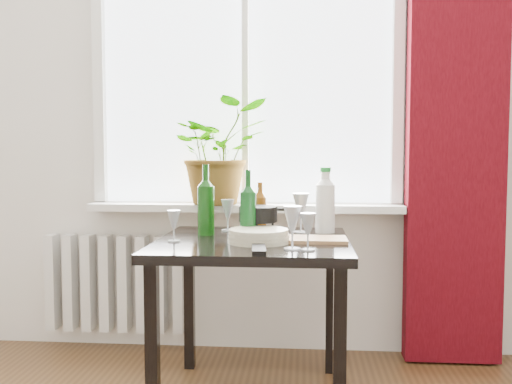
# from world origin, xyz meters

# --- Properties ---
(window) EXTENTS (1.72, 0.08, 1.62)m
(window) POSITION_xyz_m (0.00, 2.22, 1.60)
(window) COLOR white
(window) RESTS_ON ground
(windowsill) EXTENTS (1.72, 0.20, 0.04)m
(windowsill) POSITION_xyz_m (0.00, 2.15, 0.82)
(windowsill) COLOR white
(windowsill) RESTS_ON ground
(curtain) EXTENTS (0.50, 0.12, 2.56)m
(curtain) POSITION_xyz_m (1.12, 2.12, 1.30)
(curtain) COLOR #3A050B
(curtain) RESTS_ON ground
(radiator) EXTENTS (0.80, 0.10, 0.55)m
(radiator) POSITION_xyz_m (-0.75, 2.18, 0.38)
(radiator) COLOR silver
(radiator) RESTS_ON ground
(table) EXTENTS (0.85, 0.85, 0.74)m
(table) POSITION_xyz_m (0.10, 1.55, 0.65)
(table) COLOR black
(table) RESTS_ON ground
(potted_plant) EXTENTS (0.66, 0.63, 0.57)m
(potted_plant) POSITION_xyz_m (-0.14, 2.12, 1.13)
(potted_plant) COLOR #256C1C
(potted_plant) RESTS_ON windowsill
(wine_bottle_left) EXTENTS (0.09, 0.09, 0.34)m
(wine_bottle_left) POSITION_xyz_m (-0.13, 1.67, 0.91)
(wine_bottle_left) COLOR #0D3B0B
(wine_bottle_left) RESTS_ON table
(wine_bottle_right) EXTENTS (0.09, 0.09, 0.31)m
(wine_bottle_right) POSITION_xyz_m (0.08, 1.57, 0.90)
(wine_bottle_right) COLOR #0C4013
(wine_bottle_right) RESTS_ON table
(bottle_amber) EXTENTS (0.08, 0.08, 0.25)m
(bottle_amber) POSITION_xyz_m (0.11, 1.81, 0.86)
(bottle_amber) COLOR #6C3B0C
(bottle_amber) RESTS_ON table
(cleaning_bottle) EXTENTS (0.10, 0.10, 0.33)m
(cleaning_bottle) POSITION_xyz_m (0.43, 1.80, 0.90)
(cleaning_bottle) COLOR silver
(cleaning_bottle) RESTS_ON table
(wineglass_front_right) EXTENTS (0.08, 0.08, 0.18)m
(wineglass_front_right) POSITION_xyz_m (0.28, 1.30, 0.83)
(wineglass_front_right) COLOR white
(wineglass_front_right) RESTS_ON table
(wineglass_far_right) EXTENTS (0.09, 0.09, 0.15)m
(wineglass_far_right) POSITION_xyz_m (0.34, 1.28, 0.82)
(wineglass_far_right) COLOR #B1B8BF
(wineglass_far_right) RESTS_ON table
(wineglass_back_center) EXTENTS (0.10, 0.10, 0.20)m
(wineglass_back_center) POSITION_xyz_m (0.31, 1.78, 0.84)
(wineglass_back_center) COLOR #B3B8C1
(wineglass_back_center) RESTS_ON table
(wineglass_back_left) EXTENTS (0.07, 0.07, 0.16)m
(wineglass_back_left) POSITION_xyz_m (-0.05, 1.81, 0.82)
(wineglass_back_left) COLOR #B2B8BF
(wineglass_back_left) RESTS_ON table
(wineglass_front_left) EXTENTS (0.06, 0.06, 0.14)m
(wineglass_front_left) POSITION_xyz_m (-0.24, 1.45, 0.81)
(wineglass_front_left) COLOR #B4BDC2
(wineglass_front_left) RESTS_ON table
(plate_stack) EXTENTS (0.35, 0.35, 0.06)m
(plate_stack) POSITION_xyz_m (0.13, 1.46, 0.77)
(plate_stack) COLOR beige
(plate_stack) RESTS_ON table
(fondue_pot) EXTENTS (0.23, 0.21, 0.14)m
(fondue_pot) POSITION_xyz_m (0.11, 1.65, 0.81)
(fondue_pot) COLOR black
(fondue_pot) RESTS_ON table
(tv_remote) EXTENTS (0.07, 0.19, 0.02)m
(tv_remote) POSITION_xyz_m (0.15, 1.23, 0.75)
(tv_remote) COLOR black
(tv_remote) RESTS_ON table
(cutting_board) EXTENTS (0.29, 0.18, 0.02)m
(cutting_board) POSITION_xyz_m (0.37, 1.52, 0.75)
(cutting_board) COLOR #A4794A
(cutting_board) RESTS_ON table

